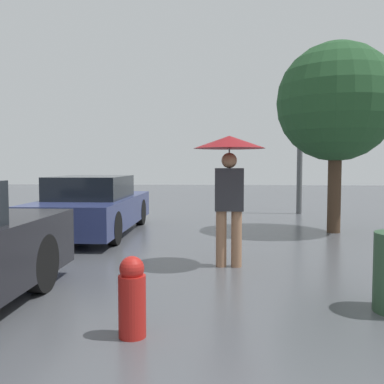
% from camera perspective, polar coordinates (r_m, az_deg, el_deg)
% --- Properties ---
extents(pedestrian, '(1.01, 1.01, 1.86)m').
position_cam_1_polar(pedestrian, '(6.04, 4.99, 3.63)').
color(pedestrian, '#9E7051').
rests_on(pedestrian, ground_plane).
extents(parked_car_farthest, '(1.66, 4.30, 1.22)m').
position_cam_1_polar(parked_car_farthest, '(9.27, -12.94, -1.89)').
color(parked_car_farthest, navy).
rests_on(parked_car_farthest, ground_plane).
extents(tree, '(2.49, 2.49, 4.02)m').
position_cam_1_polar(tree, '(9.67, 18.67, 11.20)').
color(tree, '#473323').
rests_on(tree, ground_plane).
extents(street_lamp, '(0.38, 0.38, 4.42)m').
position_cam_1_polar(street_lamp, '(13.06, 14.25, 9.48)').
color(street_lamp, '#515456').
rests_on(street_lamp, ground_plane).
extents(fire_hydrant, '(0.23, 0.23, 0.69)m').
position_cam_1_polar(fire_hydrant, '(3.74, -7.99, -13.70)').
color(fire_hydrant, '#B21E19').
rests_on(fire_hydrant, ground_plane).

